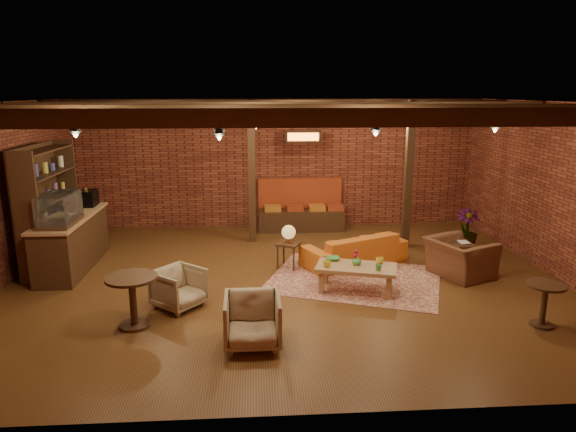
{
  "coord_description": "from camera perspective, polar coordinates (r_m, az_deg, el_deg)",
  "views": [
    {
      "loc": [
        -0.55,
        -8.82,
        3.39
      ],
      "look_at": [
        0.05,
        0.2,
        1.17
      ],
      "focal_mm": 32.0,
      "sensor_mm": 36.0,
      "label": 1
    }
  ],
  "objects": [
    {
      "name": "floor",
      "position": [
        9.46,
        -0.25,
        -7.21
      ],
      "size": [
        10.0,
        10.0,
        0.0
      ],
      "primitive_type": "plane",
      "color": "#412610",
      "rests_on": "ground"
    },
    {
      "name": "ceiling",
      "position": [
        8.84,
        -0.27,
        12.54
      ],
      "size": [
        10.0,
        8.0,
        0.02
      ],
      "primitive_type": "cube",
      "color": "black",
      "rests_on": "wall_back"
    },
    {
      "name": "wall_back",
      "position": [
        12.96,
        -1.37,
        5.82
      ],
      "size": [
        10.0,
        0.02,
        3.2
      ],
      "primitive_type": "cube",
      "color": "maroon",
      "rests_on": "ground"
    },
    {
      "name": "wall_front",
      "position": [
        5.17,
        2.54,
        -6.48
      ],
      "size": [
        10.0,
        0.02,
        3.2
      ],
      "primitive_type": "cube",
      "color": "maroon",
      "rests_on": "ground"
    },
    {
      "name": "wall_right",
      "position": [
        10.57,
        27.93,
        2.41
      ],
      "size": [
        0.02,
        8.0,
        3.2
      ],
      "primitive_type": "cube",
      "color": "maroon",
      "rests_on": "ground"
    },
    {
      "name": "ceiling_beams",
      "position": [
        8.84,
        -0.27,
        11.77
      ],
      "size": [
        9.8,
        6.4,
        0.22
      ],
      "primitive_type": null,
      "color": "#311E10",
      "rests_on": "ceiling"
    },
    {
      "name": "ceiling_pipe",
      "position": [
        10.45,
        -0.83,
        10.81
      ],
      "size": [
        9.6,
        0.12,
        0.12
      ],
      "primitive_type": "cylinder",
      "rotation": [
        0.0,
        1.57,
        0.0
      ],
      "color": "black",
      "rests_on": "ceiling"
    },
    {
      "name": "post_left",
      "position": [
        11.56,
        -4.05,
        4.83
      ],
      "size": [
        0.16,
        0.16,
        3.2
      ],
      "primitive_type": "cube",
      "color": "#311E10",
      "rests_on": "ground"
    },
    {
      "name": "post_right",
      "position": [
        11.47,
        13.24,
        4.43
      ],
      "size": [
        0.16,
        0.16,
        3.2
      ],
      "primitive_type": "cube",
      "color": "#311E10",
      "rests_on": "ground"
    },
    {
      "name": "service_counter",
      "position": [
        10.76,
        -22.98,
        -1.28
      ],
      "size": [
        0.8,
        2.5,
        1.6
      ],
      "primitive_type": null,
      "color": "#311E10",
      "rests_on": "ground"
    },
    {
      "name": "plant_counter",
      "position": [
        10.82,
        -22.35,
        1.15
      ],
      "size": [
        0.35,
        0.39,
        0.3
      ],
      "primitive_type": "imported",
      "color": "#337F33",
      "rests_on": "service_counter"
    },
    {
      "name": "shelving_hutch",
      "position": [
        10.9,
        -25.0,
        0.87
      ],
      "size": [
        0.52,
        2.0,
        2.4
      ],
      "primitive_type": null,
      "color": "#311E10",
      "rests_on": "ground"
    },
    {
      "name": "banquette",
      "position": [
        12.75,
        1.44,
        0.67
      ],
      "size": [
        2.1,
        0.7,
        1.0
      ],
      "primitive_type": null,
      "color": "#963419",
      "rests_on": "ground"
    },
    {
      "name": "service_sign",
      "position": [
        12.02,
        1.69,
        8.8
      ],
      "size": [
        0.86,
        0.06,
        0.3
      ],
      "primitive_type": "cube",
      "color": "orange",
      "rests_on": "ceiling"
    },
    {
      "name": "ceiling_spotlights",
      "position": [
        8.85,
        -0.27,
        10.34
      ],
      "size": [
        6.4,
        4.4,
        0.28
      ],
      "primitive_type": null,
      "color": "black",
      "rests_on": "ceiling"
    },
    {
      "name": "rug",
      "position": [
        9.61,
        7.41,
        -6.97
      ],
      "size": [
        3.63,
        3.22,
        0.01
      ],
      "primitive_type": "cube",
      "rotation": [
        0.0,
        0.0,
        -0.36
      ],
      "color": "maroon",
      "rests_on": "floor"
    },
    {
      "name": "sofa",
      "position": [
        10.37,
        7.38,
        -3.63
      ],
      "size": [
        2.26,
        1.64,
        0.62
      ],
      "primitive_type": "imported",
      "rotation": [
        0.0,
        0.0,
        3.58
      ],
      "color": "#C75F1B",
      "rests_on": "floor"
    },
    {
      "name": "coffee_table",
      "position": [
        8.93,
        7.51,
        -5.81
      ],
      "size": [
        1.49,
        1.03,
        0.72
      ],
      "rotation": [
        0.0,
        0.0,
        -0.29
      ],
      "color": "#A6784D",
      "rests_on": "floor"
    },
    {
      "name": "side_table_lamp",
      "position": [
        9.95,
        0.07,
        -2.18
      ],
      "size": [
        0.54,
        0.54,
        0.86
      ],
      "rotation": [
        0.0,
        0.0,
        -0.42
      ],
      "color": "#311E10",
      "rests_on": "floor"
    },
    {
      "name": "round_table_left",
      "position": [
        7.87,
        -16.9,
        -8.17
      ],
      "size": [
        0.75,
        0.75,
        0.78
      ],
      "color": "#311E10",
      "rests_on": "floor"
    },
    {
      "name": "armchair_a",
      "position": [
        8.44,
        -12.02,
        -7.64
      ],
      "size": [
        0.93,
        0.94,
        0.71
      ],
      "primitive_type": "imported",
      "rotation": [
        0.0,
        0.0,
        0.87
      ],
      "color": "#BDB393",
      "rests_on": "floor"
    },
    {
      "name": "armchair_b",
      "position": [
        7.09,
        -3.97,
        -11.27
      ],
      "size": [
        0.77,
        0.72,
        0.78
      ],
      "primitive_type": "imported",
      "rotation": [
        0.0,
        0.0,
        0.02
      ],
      "color": "#BDB393",
      "rests_on": "floor"
    },
    {
      "name": "armchair_right",
      "position": [
        10.07,
        18.59,
        -3.79
      ],
      "size": [
        1.08,
        1.28,
        0.95
      ],
      "primitive_type": "imported",
      "rotation": [
        0.0,
        0.0,
        1.98
      ],
      "color": "brown",
      "rests_on": "floor"
    },
    {
      "name": "side_table_book",
      "position": [
        10.36,
        18.42,
        -3.06
      ],
      "size": [
        0.52,
        0.52,
        0.58
      ],
      "rotation": [
        0.0,
        0.0,
        0.05
      ],
      "color": "#311E10",
      "rests_on": "floor"
    },
    {
      "name": "round_table_right",
      "position": [
        8.47,
        26.62,
        -8.14
      ],
      "size": [
        0.56,
        0.56,
        0.66
      ],
      "color": "#311E10",
      "rests_on": "floor"
    },
    {
      "name": "plant_tall",
      "position": [
        11.56,
        19.52,
        2.9
      ],
      "size": [
        1.57,
        1.57,
        2.73
      ],
      "primitive_type": "imported",
      "rotation": [
        0.0,
        0.0,
        -0.02
      ],
      "color": "#4C7F4C",
      "rests_on": "floor"
    }
  ]
}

